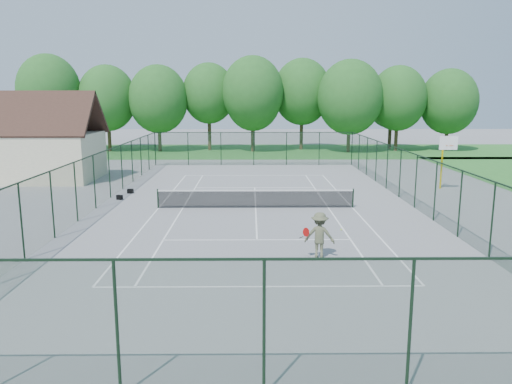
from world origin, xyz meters
TOP-DOWN VIEW (x-y plane):
  - ground at (0.00, 0.00)m, footprint 140.00×140.00m
  - grass_far at (0.00, 30.00)m, footprint 80.00×16.00m
  - court_lines at (0.00, 0.00)m, footprint 11.05×23.85m
  - tennis_net at (0.00, 0.00)m, footprint 11.08×0.08m
  - fence_enclosure at (0.00, 0.00)m, footprint 18.05×36.05m
  - utility_building at (-16.00, 10.00)m, footprint 8.60×6.27m
  - tree_line_far at (0.00, 30.00)m, footprint 39.40×6.40m
  - basketball_goal at (12.70, 5.45)m, footprint 1.20×1.43m
  - sports_bag_a at (-8.29, 2.40)m, footprint 0.41×0.34m
  - sports_bag_b at (-8.11, 4.43)m, footprint 0.39×0.26m
  - tennis_player at (2.39, -8.87)m, footprint 1.82×0.91m

SIDE VIEW (x-z plane):
  - ground at x=0.00m, z-range 0.00..0.00m
  - court_lines at x=0.00m, z-range 0.00..0.01m
  - grass_far at x=0.00m, z-range 0.00..0.01m
  - sports_bag_a at x=-8.29m, z-range 0.00..0.28m
  - sports_bag_b at x=-8.11m, z-range 0.00..0.29m
  - tennis_net at x=0.00m, z-range 0.03..1.13m
  - tennis_player at x=2.39m, z-range 0.00..1.81m
  - fence_enclosure at x=0.00m, z-range 0.05..3.07m
  - basketball_goal at x=12.70m, z-range 0.74..4.39m
  - utility_building at x=-16.00m, z-range -0.20..6.44m
  - tree_line_far at x=0.00m, z-range 1.14..10.84m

